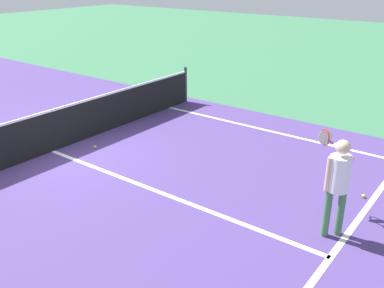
{
  "coord_description": "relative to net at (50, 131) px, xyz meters",
  "views": [
    {
      "loc": [
        -5.25,
        -7.89,
        3.83
      ],
      "look_at": [
        0.28,
        -3.72,
        1.0
      ],
      "focal_mm": 40.47,
      "sensor_mm": 36.0,
      "label": 1
    }
  ],
  "objects": [
    {
      "name": "tennis_ball_near_net",
      "position": [
        0.7,
        -0.63,
        -0.46
      ],
      "size": [
        0.07,
        0.07,
        0.07
      ],
      "primitive_type": "sphere",
      "color": "#CCE033",
      "rests_on": "ground_plane"
    },
    {
      "name": "net",
      "position": [
        0.0,
        0.0,
        0.0
      ],
      "size": [
        9.86,
        0.09,
        1.07
      ],
      "color": "#33383D",
      "rests_on": "ground_plane"
    },
    {
      "name": "court_surface_inbounds",
      "position": [
        0.0,
        0.0,
        -0.49
      ],
      "size": [
        10.62,
        24.4,
        0.0
      ],
      "primitive_type": "cube",
      "color": "#4C387A",
      "rests_on": "ground_plane"
    },
    {
      "name": "line_service_near",
      "position": [
        0.0,
        -6.4,
        -0.49
      ],
      "size": [
        8.22,
        0.1,
        0.01
      ],
      "primitive_type": "cube",
      "color": "white",
      "rests_on": "ground_plane"
    },
    {
      "name": "line_sideline_right",
      "position": [
        4.11,
        -5.95,
        -0.49
      ],
      "size": [
        0.1,
        11.89,
        0.01
      ],
      "primitive_type": "cube",
      "color": "white",
      "rests_on": "ground_plane"
    },
    {
      "name": "tennis_ball_mid_court",
      "position": [
        2.06,
        -6.24,
        -0.46
      ],
      "size": [
        0.07,
        0.07,
        0.07
      ],
      "primitive_type": "sphere",
      "color": "#CCE033",
      "rests_on": "ground_plane"
    },
    {
      "name": "ground_plane",
      "position": [
        0.0,
        0.0,
        -0.49
      ],
      "size": [
        60.0,
        60.0,
        0.0
      ],
      "primitive_type": "plane",
      "color": "#38724C"
    },
    {
      "name": "line_center_service",
      "position": [
        0.0,
        -3.2,
        -0.49
      ],
      "size": [
        0.1,
        6.4,
        0.01
      ],
      "primitive_type": "cube",
      "color": "white",
      "rests_on": "ground_plane"
    },
    {
      "name": "player_near",
      "position": [
        0.59,
        -6.17,
        0.48
      ],
      "size": [
        1.0,
        0.79,
        1.58
      ],
      "color": "#3F7247",
      "rests_on": "ground_plane"
    }
  ]
}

